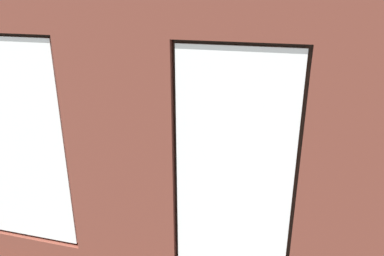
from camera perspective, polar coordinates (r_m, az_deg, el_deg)
ground_plane at (r=6.19m, az=0.51°, el=-8.44°), size 6.21×5.88×0.10m
brick_wall_with_windows at (r=3.27m, az=-10.79°, el=-3.49°), size 5.61×0.30×3.33m
white_wall_right at (r=6.62m, az=-23.89°, el=7.64°), size 0.10×4.88×3.33m
couch_by_window at (r=4.46m, az=-5.91°, el=-15.81°), size 2.09×0.87×0.80m
couch_left at (r=5.87m, az=20.88°, el=-7.48°), size 1.01×1.82×0.80m
coffee_table at (r=5.78m, az=1.67°, el=-5.93°), size 1.24×0.70×0.43m
cup_ceramic at (r=5.79m, az=5.26°, el=-4.88°), size 0.07×0.07×0.08m
candle_jar at (r=5.84m, az=0.41°, el=-4.38°), size 0.08×0.08×0.11m
remote_gray at (r=5.64m, az=2.35°, el=-5.87°), size 0.18×0.12×0.02m
media_console at (r=6.83m, az=-20.37°, el=-3.65°), size 0.94×0.42×0.59m
tv_flatscreen at (r=6.60m, az=-21.08°, el=1.64°), size 1.06×0.20×0.74m
potted_plant_foreground_right at (r=8.26m, az=-10.88°, el=4.67°), size 0.96×1.06×1.40m
potted_plant_near_tv at (r=5.71m, az=-21.48°, el=-4.55°), size 0.88×0.77×1.15m
potted_plant_corner_near_left at (r=7.60m, az=21.12°, el=1.33°), size 0.86×0.79×1.04m
potted_plant_between_couches at (r=4.08m, az=14.89°, el=-14.22°), size 0.64×0.64×1.03m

